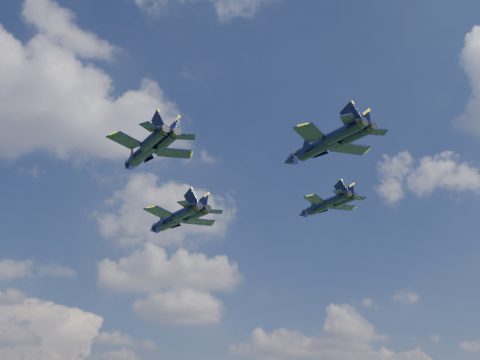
% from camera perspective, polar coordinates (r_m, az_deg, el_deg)
% --- Properties ---
extents(jet_lead, '(12.93, 17.83, 4.24)m').
position_cam_1_polar(jet_lead, '(105.11, -6.57, -3.87)').
color(jet_lead, black).
extents(jet_left, '(11.83, 16.12, 3.80)m').
position_cam_1_polar(jet_left, '(84.34, -9.22, 2.53)').
color(jet_left, black).
extents(jet_right, '(10.03, 13.84, 3.27)m').
position_cam_1_polar(jet_right, '(101.53, 7.59, -2.53)').
color(jet_right, black).
extents(jet_slot, '(12.10, 16.72, 3.97)m').
position_cam_1_polar(jet_slot, '(82.03, 7.25, 3.09)').
color(jet_slot, black).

